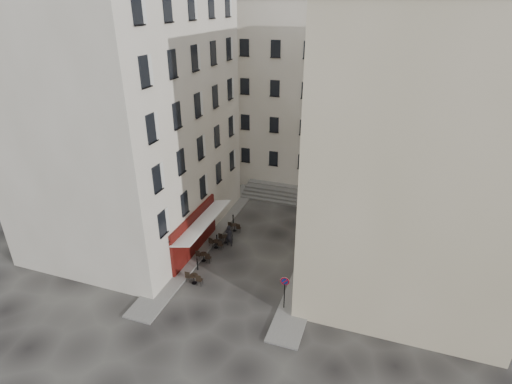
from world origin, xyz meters
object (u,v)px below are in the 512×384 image
at_px(bistro_table_b, 204,256).
at_px(pedestrian, 229,236).
at_px(no_parking_sign, 285,287).
at_px(bistro_table_a, 194,278).

relative_size(bistro_table_b, pedestrian, 0.66).
bearing_deg(bistro_table_b, pedestrian, 69.00).
bearing_deg(no_parking_sign, bistro_table_b, 153.19).
bearing_deg(no_parking_sign, bistro_table_a, 172.52).
height_order(no_parking_sign, pedestrian, no_parking_sign).
bearing_deg(bistro_table_a, pedestrian, 84.77).
xyz_separation_m(no_parking_sign, bistro_table_a, (-6.61, 0.46, -1.32)).
bearing_deg(bistro_table_b, no_parking_sign, -23.28).
xyz_separation_m(no_parking_sign, pedestrian, (-6.13, 5.71, -0.85)).
xyz_separation_m(no_parking_sign, bistro_table_b, (-7.15, 3.07, -1.34)).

